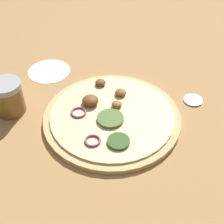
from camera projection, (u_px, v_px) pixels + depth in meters
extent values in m
plane|color=tan|center=(112.00, 119.00, 0.65)|extent=(3.00, 3.00, 0.00)
cylinder|color=#D6B77A|center=(112.00, 117.00, 0.65)|extent=(0.28, 0.28, 0.01)
cylinder|color=beige|center=(112.00, 115.00, 0.64)|extent=(0.26, 0.26, 0.00)
cylinder|color=#567538|center=(110.00, 119.00, 0.63)|extent=(0.05, 0.05, 0.01)
cylinder|color=#385B23|center=(118.00, 141.00, 0.58)|extent=(0.04, 0.04, 0.01)
ellipsoid|color=#996633|center=(117.00, 104.00, 0.66)|extent=(0.02, 0.02, 0.01)
ellipsoid|color=brown|center=(90.00, 100.00, 0.66)|extent=(0.03, 0.03, 0.02)
ellipsoid|color=brown|center=(100.00, 82.00, 0.71)|extent=(0.02, 0.02, 0.01)
torus|color=#934266|center=(79.00, 112.00, 0.64)|extent=(0.03, 0.03, 0.00)
ellipsoid|color=brown|center=(121.00, 93.00, 0.68)|extent=(0.02, 0.02, 0.01)
torus|color=#934266|center=(93.00, 141.00, 0.58)|extent=(0.03, 0.03, 0.00)
cylinder|color=olive|center=(9.00, 100.00, 0.65)|extent=(0.06, 0.06, 0.06)
cylinder|color=#B2B2B7|center=(5.00, 86.00, 0.62)|extent=(0.06, 0.06, 0.01)
cylinder|color=#B2B2B7|center=(193.00, 100.00, 0.69)|extent=(0.04, 0.04, 0.01)
cylinder|color=white|center=(49.00, 71.00, 0.78)|extent=(0.10, 0.10, 0.00)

